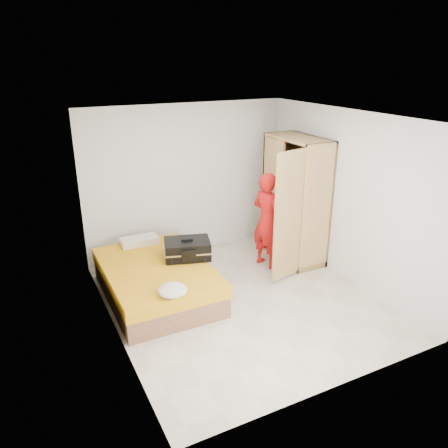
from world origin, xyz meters
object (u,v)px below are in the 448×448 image
wardrobe (295,204)px  suitcase (187,249)px  bed (157,281)px  round_cushion (173,290)px  person (267,220)px

wardrobe → suitcase: size_ratio=2.63×
bed → wardrobe: wardrobe is taller
bed → round_cushion: bearing=-94.6°
bed → suitcase: (0.51, 0.05, 0.38)m
bed → wardrobe: size_ratio=0.96×
bed → person: person is taller
round_cushion → suitcase: bearing=58.5°
bed → person: (1.97, 0.17, 0.55)m
suitcase → round_cushion: (-0.58, -0.95, -0.06)m
suitcase → round_cushion: 1.12m
person → bed: bearing=78.0°
person → round_cushion: 2.32m
suitcase → round_cushion: suitcase is taller
bed → round_cushion: (-0.07, -0.90, 0.32)m
person → suitcase: size_ratio=2.00×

